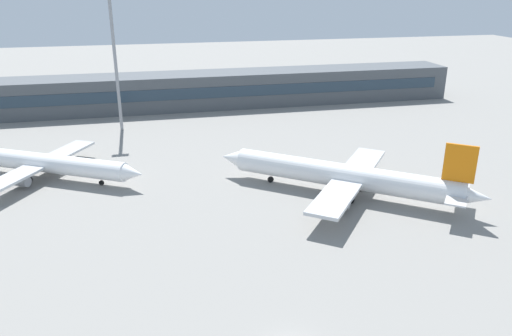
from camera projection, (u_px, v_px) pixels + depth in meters
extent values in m
plane|color=gray|center=(223.00, 188.00, 82.98)|extent=(400.00, 400.00, 0.00)
cube|color=#4C5156|center=(188.00, 91.00, 133.05)|extent=(145.23, 12.00, 9.00)
cube|color=#263847|center=(190.00, 94.00, 127.37)|extent=(137.97, 0.16, 2.80)
cylinder|color=white|center=(344.00, 176.00, 79.05)|extent=(30.77, 25.09, 3.80)
cone|color=white|center=(233.00, 158.00, 86.83)|extent=(5.52, 5.42, 3.61)
cone|color=white|center=(478.00, 197.00, 71.33)|extent=(4.63, 4.43, 2.66)
cube|color=orange|center=(460.00, 163.00, 70.88)|extent=(3.70, 2.98, 5.50)
cube|color=silver|center=(458.00, 193.00, 72.34)|extent=(8.35, 9.62, 0.24)
cube|color=silver|center=(350.00, 178.00, 78.76)|extent=(22.20, 26.65, 0.50)
cylinder|color=gray|center=(359.00, 174.00, 84.34)|extent=(3.76, 3.54, 2.00)
cylinder|color=gray|center=(339.00, 201.00, 74.17)|extent=(3.76, 3.54, 2.00)
cylinder|color=black|center=(271.00, 179.00, 85.02)|extent=(1.04, 0.93, 1.00)
cylinder|color=black|center=(359.00, 188.00, 81.45)|extent=(1.04, 0.93, 1.00)
cylinder|color=black|center=(351.00, 200.00, 77.04)|extent=(1.04, 0.93, 1.00)
cylinder|color=white|center=(45.00, 163.00, 85.90)|extent=(28.34, 18.08, 3.25)
cone|color=white|center=(133.00, 173.00, 81.32)|extent=(4.63, 4.45, 3.09)
cube|color=silver|center=(41.00, 164.00, 86.22)|extent=(16.28, 24.31, 0.43)
cylinder|color=gray|center=(21.00, 181.00, 82.06)|extent=(3.22, 2.84, 1.71)
cylinder|color=gray|center=(61.00, 161.00, 91.24)|extent=(3.22, 2.84, 1.71)
cylinder|color=black|center=(101.00, 183.00, 83.82)|extent=(0.91, 0.72, 0.85)
cylinder|color=black|center=(30.00, 179.00, 85.22)|extent=(0.91, 0.72, 0.85)
cylinder|color=black|center=(47.00, 170.00, 89.20)|extent=(0.91, 0.72, 0.85)
cylinder|color=gray|center=(116.00, 67.00, 109.34)|extent=(0.70, 0.70, 28.63)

